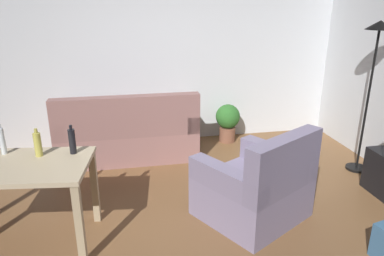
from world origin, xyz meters
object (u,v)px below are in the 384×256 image
object	(u,v)px
armchair	(257,188)
bottle_dark	(72,141)
bottle_clear	(2,141)
bottle_squat	(38,144)
desk	(16,176)
potted_plant	(228,120)
couch	(128,136)
torchiere_lamp	(375,57)

from	to	relation	value
armchair	bottle_dark	distance (m)	1.75
bottle_clear	bottle_squat	bearing A→B (deg)	-18.75
desk	potted_plant	size ratio (longest dim) A/B	2.25
couch	bottle_clear	world-z (taller)	bottle_clear
couch	torchiere_lamp	world-z (taller)	torchiere_lamp
bottle_clear	bottle_squat	world-z (taller)	bottle_clear
bottle_clear	torchiere_lamp	bearing A→B (deg)	7.70
couch	desk	xyz separation A→B (m)	(-0.94, -1.70, 0.34)
torchiere_lamp	bottle_dark	bearing A→B (deg)	-169.23
couch	bottle_squat	bearing A→B (deg)	63.88
armchair	bottle_clear	bearing A→B (deg)	-36.37
desk	bottle_clear	world-z (taller)	bottle_clear
couch	bottle_clear	xyz separation A→B (m)	(-1.07, -1.46, 0.57)
couch	torchiere_lamp	bearing A→B (deg)	161.57
couch	torchiere_lamp	xyz separation A→B (m)	(2.81, -0.94, 1.11)
desk	bottle_dark	size ratio (longest dim) A/B	4.93
potted_plant	bottle_dark	distance (m)	2.77
torchiere_lamp	armchair	distance (m)	2.11
couch	potted_plant	world-z (taller)	couch
armchair	bottle_dark	size ratio (longest dim) A/B	4.62
desk	couch	bearing A→B (deg)	68.36
couch	torchiere_lamp	size ratio (longest dim) A/B	1.00
couch	armchair	xyz separation A→B (m)	(1.17, -1.70, 0.01)
desk	potted_plant	xyz separation A→B (m)	(2.42, 2.01, -0.32)
armchair	bottle_dark	bearing A→B (deg)	-35.05
desk	bottle_dark	world-z (taller)	bottle_dark
armchair	bottle_clear	distance (m)	2.33
couch	desk	bearing A→B (deg)	60.98
desk	bottle_clear	distance (m)	0.36
bottle_clear	potted_plant	bearing A→B (deg)	34.86
bottle_squat	bottle_clear	bearing A→B (deg)	161.25
armchair	couch	bearing A→B (deg)	-85.71
armchair	potted_plant	bearing A→B (deg)	-128.76
torchiere_lamp	bottle_clear	world-z (taller)	torchiere_lamp
bottle_squat	bottle_dark	bearing A→B (deg)	0.39
bottle_squat	couch	bearing A→B (deg)	63.88
desk	bottle_squat	size ratio (longest dim) A/B	5.18
couch	bottle_clear	distance (m)	1.90
couch	bottle_dark	world-z (taller)	bottle_dark
torchiere_lamp	bottle_dark	size ratio (longest dim) A/B	6.97
potted_plant	armchair	world-z (taller)	armchair
armchair	desk	bearing A→B (deg)	-30.28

